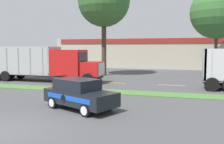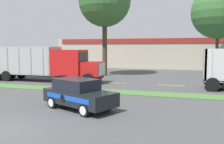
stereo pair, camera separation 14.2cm
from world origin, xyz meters
name	(u,v)px [view 2 (the right image)]	position (x,y,z in m)	size (l,w,h in m)	color
grass_verge	(90,91)	(0.00, 9.81, 0.03)	(120.00, 1.81, 0.06)	#477538
centre_line_2	(19,79)	(-10.29, 14.72, 0.00)	(2.40, 0.14, 0.01)	yellow
centre_line_3	(63,81)	(-4.89, 14.72, 0.00)	(2.40, 0.14, 0.01)	yellow
centre_line_4	(114,83)	(0.51, 14.72, 0.00)	(2.40, 0.14, 0.01)	yellow
centre_line_5	(171,85)	(5.91, 14.72, 0.00)	(2.40, 0.14, 0.01)	yellow
dump_truck_lead	(57,65)	(-5.12, 13.88, 1.67)	(11.64, 2.67, 3.50)	black
rally_car	(79,94)	(1.63, 4.26, 0.85)	(4.61, 3.38, 1.69)	black
store_building_backdrop	(153,53)	(1.07, 37.52, 2.46)	(31.74, 12.10, 4.91)	#BCB29E
tree_behind_left	(219,7)	(10.65, 25.63, 8.39)	(6.56, 6.56, 12.66)	#473828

